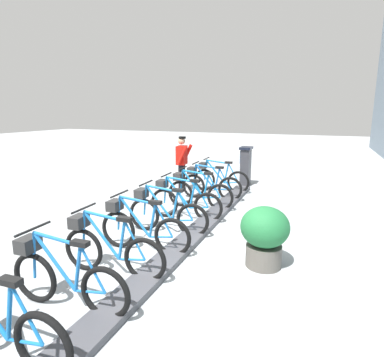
% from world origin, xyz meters
% --- Properties ---
extents(ground_plane, '(60.00, 60.00, 0.00)m').
position_xyz_m(ground_plane, '(0.00, 0.00, 0.00)').
color(ground_plane, '#A1A6A8').
extents(dock_rail_base, '(0.44, 9.95, 0.10)m').
position_xyz_m(dock_rail_base, '(0.00, 0.00, 0.05)').
color(dock_rail_base, '#47474C').
rests_on(dock_rail_base, ground).
extents(payment_kiosk, '(0.36, 0.52, 1.28)m').
position_xyz_m(payment_kiosk, '(0.05, -5.45, 0.67)').
color(payment_kiosk, '#38383D').
rests_on(payment_kiosk, ground).
extents(bike_docked_0, '(1.72, 0.54, 1.02)m').
position_xyz_m(bike_docked_0, '(0.62, -4.37, 0.43)').
color(bike_docked_0, black).
rests_on(bike_docked_0, ground).
extents(bike_docked_1, '(1.72, 0.54, 1.02)m').
position_xyz_m(bike_docked_1, '(0.62, -3.46, 0.43)').
color(bike_docked_1, black).
rests_on(bike_docked_1, ground).
extents(bike_docked_2, '(1.72, 0.54, 1.02)m').
position_xyz_m(bike_docked_2, '(0.62, -2.54, 0.43)').
color(bike_docked_2, black).
rests_on(bike_docked_2, ground).
extents(bike_docked_3, '(1.72, 0.54, 1.02)m').
position_xyz_m(bike_docked_3, '(0.62, -1.63, 0.43)').
color(bike_docked_3, black).
rests_on(bike_docked_3, ground).
extents(bike_docked_4, '(1.72, 0.54, 1.02)m').
position_xyz_m(bike_docked_4, '(0.62, -0.71, 0.43)').
color(bike_docked_4, black).
rests_on(bike_docked_4, ground).
extents(bike_docked_5, '(1.72, 0.54, 1.02)m').
position_xyz_m(bike_docked_5, '(0.62, 0.20, 0.43)').
color(bike_docked_5, black).
rests_on(bike_docked_5, ground).
extents(bike_docked_6, '(1.72, 0.54, 1.02)m').
position_xyz_m(bike_docked_6, '(0.62, 1.12, 0.43)').
color(bike_docked_6, black).
rests_on(bike_docked_6, ground).
extents(bike_docked_7, '(1.72, 0.54, 1.02)m').
position_xyz_m(bike_docked_7, '(0.62, 2.03, 0.43)').
color(bike_docked_7, black).
rests_on(bike_docked_7, ground).
extents(worker_near_rack, '(0.48, 0.65, 1.66)m').
position_xyz_m(worker_near_rack, '(1.71, -4.08, 0.91)').
color(worker_near_rack, white).
rests_on(worker_near_rack, ground).
extents(planter_bush, '(0.76, 0.76, 0.97)m').
position_xyz_m(planter_bush, '(-1.46, -0.02, 0.54)').
color(planter_bush, '#59544C').
rests_on(planter_bush, ground).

